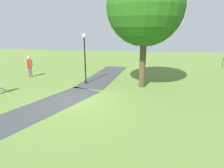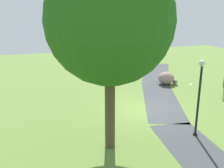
% 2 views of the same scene
% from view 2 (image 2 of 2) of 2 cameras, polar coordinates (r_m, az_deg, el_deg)
% --- Properties ---
extents(ground_plane, '(48.00, 48.00, 0.00)m').
position_cam_2_polar(ground_plane, '(14.61, 7.84, -6.01)').
color(ground_plane, olive).
extents(footpath_segment_mid, '(8.20, 5.15, 0.01)m').
position_cam_2_polar(footpath_segment_mid, '(16.76, 11.04, -3.22)').
color(footpath_segment_mid, '#3B3D40').
rests_on(footpath_segment_mid, ground).
extents(footpath_segment_far, '(7.94, 6.05, 0.01)m').
position_cam_2_polar(footpath_segment_far, '(24.44, 10.28, 2.87)').
color(footpath_segment_far, '#3B3D40').
rests_on(footpath_segment_far, ground).
extents(large_shade_tree, '(4.82, 4.82, 7.55)m').
position_cam_2_polar(large_shade_tree, '(9.41, -0.53, 14.11)').
color(large_shade_tree, '#4A4329').
rests_on(large_shade_tree, ground).
extents(lamp_post, '(0.28, 0.28, 3.51)m').
position_cam_2_polar(lamp_post, '(11.55, 19.44, -1.34)').
color(lamp_post, black).
rests_on(lamp_post, ground).
extents(lawn_boulder, '(1.50, 1.46, 1.00)m').
position_cam_2_polar(lawn_boulder, '(20.03, 12.32, 1.33)').
color(lawn_boulder, gray).
rests_on(lawn_boulder, ground).
extents(backpack_by_boulder, '(0.33, 0.33, 0.40)m').
position_cam_2_polar(backpack_by_boulder, '(20.10, 14.28, 0.35)').
color(backpack_by_boulder, gray).
rests_on(backpack_by_boulder, ground).
extents(frisbee_on_grass, '(0.27, 0.27, 0.02)m').
position_cam_2_polar(frisbee_on_grass, '(20.60, 17.58, -0.06)').
color(frisbee_on_grass, silver).
rests_on(frisbee_on_grass, ground).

